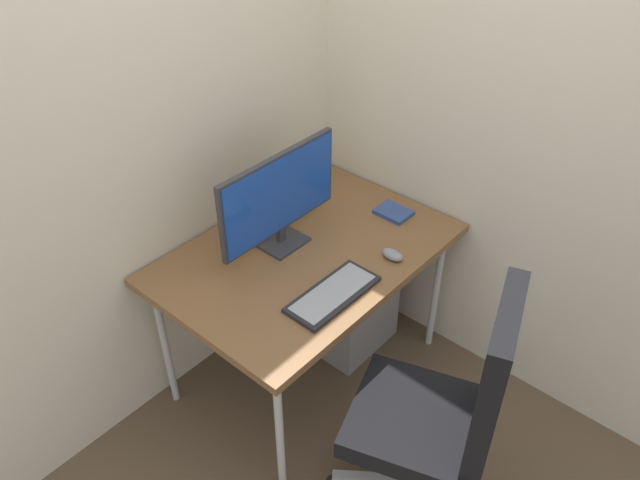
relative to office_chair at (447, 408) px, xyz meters
The scene contains 11 objects.
ground_plane 1.01m from the office_chair, 77.44° to the left, with size 8.00×8.00×0.00m, color brown.
wall_back 1.52m from the office_chair, 81.79° to the left, with size 3.00×0.04×2.80m, color beige.
wall_side_right 1.29m from the office_chair, 34.22° to the left, with size 0.04×2.62×2.80m, color beige.
desk 0.84m from the office_chair, 77.44° to the left, with size 1.21×0.83×0.72m.
office_chair is the anchor object (origin of this frame).
filing_cabinet 1.06m from the office_chair, 62.96° to the left, with size 0.39×0.57×0.58m.
monitor 1.02m from the office_chair, 80.59° to the left, with size 0.62×0.15×0.41m.
keyboard 0.58m from the office_chair, 85.79° to the left, with size 0.39×0.17×0.02m.
mouse 0.66m from the office_chair, 54.09° to the left, with size 0.06×0.09×0.04m, color gray.
pen_holder 1.22m from the office_chair, 67.70° to the left, with size 0.10×0.10×0.16m.
notebook 0.96m from the office_chair, 47.74° to the left, with size 0.12×0.15×0.02m, color #334C8C.
Camera 1 is at (-1.49, -1.38, 2.31)m, focal length 35.07 mm.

